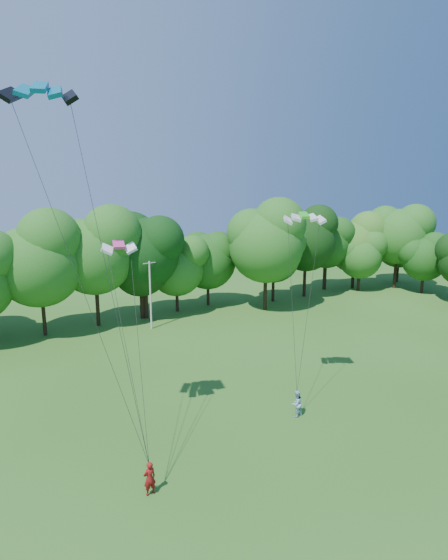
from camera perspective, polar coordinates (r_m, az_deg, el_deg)
name	(u,v)px	position (r m, az deg, el deg)	size (l,w,h in m)	color
utility_pole	(150,294)	(45.99, -9.59, -1.85)	(1.42, 0.42, 7.22)	beige
kite_flyer_left	(150,478)	(23.25, -9.70, -24.17)	(0.63, 0.41, 1.72)	maroon
kite_flyer_right	(297,403)	(29.65, 9.45, -15.62)	(0.86, 0.67, 1.76)	#A6C7E6
kite_teal	(40,87)	(22.80, -22.94, 22.18)	(3.38, 2.09, 0.77)	#046285
kite_green	(304,215)	(29.41, 10.42, 8.32)	(2.92, 2.18, 0.43)	green
kite_pink	(119,245)	(24.26, -13.60, 4.53)	(1.95, 1.14, 0.42)	#CE3979
tree_back_center	(144,249)	(49.26, -10.44, 4.00)	(8.74, 8.74, 12.72)	#332614
tree_back_east	(355,238)	(66.63, 16.77, 5.33)	(8.29, 8.29, 12.06)	#372216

